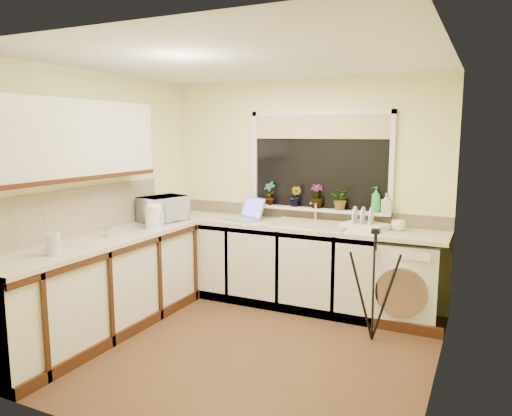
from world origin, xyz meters
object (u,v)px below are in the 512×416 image
object	(u,v)px
microwave	(163,209)
soap_bottle_green	(376,199)
plant_c	(317,196)
dish_rack	(365,226)
plant_a	(270,193)
plant_b	(296,196)
glass_jug	(53,244)
kettle	(154,217)
soap_bottle_clear	(386,203)
washing_machine	(406,282)
cup_back	(398,225)
cup_left	(56,246)
laptop	(247,214)
plant_d	(341,199)
steel_jar	(109,231)
tripod	(374,285)

from	to	relation	value
microwave	soap_bottle_green	size ratio (longest dim) A/B	1.89
plant_c	microwave	bearing A→B (deg)	-154.91
microwave	plant_c	xyz separation A→B (m)	(1.52, 0.71, 0.14)
dish_rack	plant_a	xyz separation A→B (m)	(-1.14, 0.20, 0.25)
plant_b	plant_c	world-z (taller)	plant_c
glass_jug	plant_c	bearing A→B (deg)	58.65
kettle	soap_bottle_clear	bearing A→B (deg)	27.16
washing_machine	kettle	xyz separation A→B (m)	(-2.38, -0.87, 0.60)
microwave	plant_c	world-z (taller)	plant_c
cup_back	cup_left	world-z (taller)	cup_back
glass_jug	soap_bottle_green	world-z (taller)	soap_bottle_green
glass_jug	cup_back	xyz separation A→B (m)	(2.32, 2.18, -0.03)
dish_rack	cup_left	size ratio (longest dim) A/B	4.66
cup_back	plant_b	bearing A→B (deg)	173.85
dish_rack	soap_bottle_clear	bearing A→B (deg)	71.17
washing_machine	dish_rack	xyz separation A→B (m)	(-0.43, 0.00, 0.52)
cup_back	laptop	bearing A→B (deg)	-176.48
washing_machine	cup_back	xyz separation A→B (m)	(-0.11, 0.08, 0.54)
plant_b	soap_bottle_clear	bearing A→B (deg)	0.54
laptop	soap_bottle_green	distance (m)	1.41
plant_d	glass_jug	bearing A→B (deg)	-126.46
plant_a	cup_back	distance (m)	1.48
glass_jug	plant_d	world-z (taller)	plant_d
plant_d	soap_bottle_green	distance (m)	0.36
steel_jar	plant_d	size ratio (longest dim) A/B	0.42
washing_machine	plant_b	size ratio (longest dim) A/B	3.51
plant_b	cup_left	distance (m)	2.54
laptop	steel_jar	size ratio (longest dim) A/B	4.60
laptop	kettle	bearing A→B (deg)	-102.94
microwave	tripod	bearing A→B (deg)	-77.22
plant_d	cup_back	xyz separation A→B (m)	(0.62, -0.11, -0.21)
laptop	plant_d	xyz separation A→B (m)	(1.01, 0.22, 0.20)
steel_jar	cup_back	world-z (taller)	cup_back
soap_bottle_green	plant_c	bearing A→B (deg)	-179.92
kettle	tripod	size ratio (longest dim) A/B	0.22
cup_left	plant_c	bearing A→B (deg)	55.72
glass_jug	plant_a	bearing A→B (deg)	69.43
washing_machine	plant_b	bearing A→B (deg)	165.54
plant_d	steel_jar	bearing A→B (deg)	-138.94
washing_machine	soap_bottle_clear	size ratio (longest dim) A/B	4.06
steel_jar	kettle	bearing A→B (deg)	73.17
laptop	soap_bottle_green	size ratio (longest dim) A/B	1.69
microwave	soap_bottle_green	xyz separation A→B (m)	(2.16, 0.71, 0.14)
plant_b	dish_rack	bearing A→B (deg)	-13.60
tripod	steel_jar	world-z (taller)	tripod
cup_back	plant_d	bearing A→B (deg)	169.52
tripod	plant_a	xyz separation A→B (m)	(-1.37, 0.77, 0.67)
kettle	plant_b	bearing A→B (deg)	43.71
plant_c	cup_left	bearing A→B (deg)	-124.28
plant_c	plant_d	size ratio (longest dim) A/B	1.15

